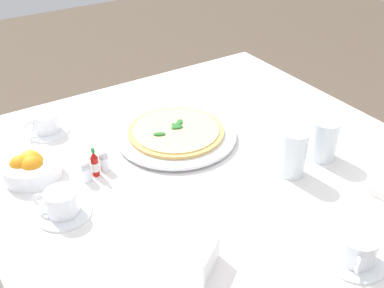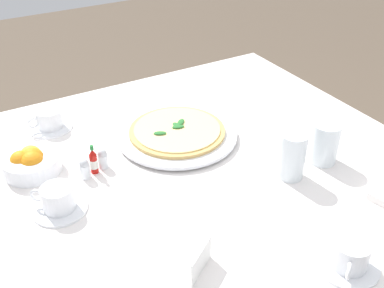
% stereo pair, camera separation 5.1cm
% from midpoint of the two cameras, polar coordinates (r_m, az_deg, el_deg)
% --- Properties ---
extents(dining_table, '(1.15, 1.15, 0.75)m').
position_cam_midpoint_polar(dining_table, '(1.33, 2.99, -6.95)').
color(dining_table, white).
rests_on(dining_table, ground_plane).
extents(pizza_plate, '(0.35, 0.35, 0.02)m').
position_cam_midpoint_polar(pizza_plate, '(1.35, -0.75, 1.16)').
color(pizza_plate, white).
rests_on(pizza_plate, dining_table).
extents(pizza, '(0.28, 0.28, 0.02)m').
position_cam_midpoint_polar(pizza, '(1.35, -0.76, 1.67)').
color(pizza, '#DBAD60').
rests_on(pizza, pizza_plate).
extents(coffee_cup_left_edge, '(0.13, 0.13, 0.07)m').
position_cam_midpoint_polar(coffee_cup_left_edge, '(1.02, 20.21, -12.82)').
color(coffee_cup_left_edge, white).
rests_on(coffee_cup_left_edge, dining_table).
extents(coffee_cup_right_edge, '(0.13, 0.13, 0.06)m').
position_cam_midpoint_polar(coffee_cup_right_edge, '(1.45, -16.16, 2.80)').
color(coffee_cup_right_edge, white).
rests_on(coffee_cup_right_edge, dining_table).
extents(coffee_cup_near_right, '(0.13, 0.13, 0.06)m').
position_cam_midpoint_polar(coffee_cup_near_right, '(1.12, -14.87, -6.67)').
color(coffee_cup_near_right, white).
rests_on(coffee_cup_near_right, dining_table).
extents(water_glass_back_corner, '(0.07, 0.07, 0.13)m').
position_cam_midpoint_polar(water_glass_back_corner, '(1.21, 13.37, -1.74)').
color(water_glass_back_corner, white).
rests_on(water_glass_back_corner, dining_table).
extents(water_glass_far_left, '(0.08, 0.08, 0.11)m').
position_cam_midpoint_polar(water_glass_far_left, '(1.29, 17.02, -0.16)').
color(water_glass_far_left, white).
rests_on(water_glass_far_left, dining_table).
extents(citrus_bowl, '(0.15, 0.15, 0.07)m').
position_cam_midpoint_polar(citrus_bowl, '(1.27, -18.09, -2.12)').
color(citrus_bowl, white).
rests_on(citrus_bowl, dining_table).
extents(hot_sauce_bottle, '(0.02, 0.02, 0.08)m').
position_cam_midpoint_polar(hot_sauce_bottle, '(1.22, -10.82, -2.14)').
color(hot_sauce_bottle, '#B7140F').
rests_on(hot_sauce_bottle, dining_table).
extents(salt_shaker, '(0.03, 0.03, 0.06)m').
position_cam_midpoint_polar(salt_shaker, '(1.21, -11.84, -3.10)').
color(salt_shaker, white).
rests_on(salt_shaker, dining_table).
extents(pepper_shaker, '(0.03, 0.03, 0.06)m').
position_cam_midpoint_polar(pepper_shaker, '(1.24, -9.74, -1.89)').
color(pepper_shaker, white).
rests_on(pepper_shaker, dining_table).
extents(menu_card, '(0.08, 0.05, 0.06)m').
position_cam_midpoint_polar(menu_card, '(0.95, 2.73, -14.17)').
color(menu_card, white).
rests_on(menu_card, dining_table).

